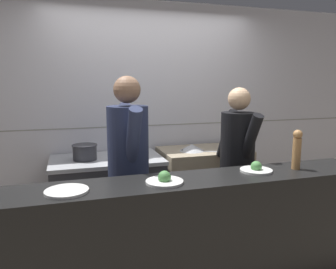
{
  "coord_description": "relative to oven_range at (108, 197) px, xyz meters",
  "views": [
    {
      "loc": [
        -0.98,
        -2.47,
        1.67
      ],
      "look_at": [
        -0.02,
        0.61,
        1.15
      ],
      "focal_mm": 35.0,
      "sensor_mm": 36.0,
      "label": 1
    }
  ],
  "objects": [
    {
      "name": "stock_pot",
      "position": [
        -0.22,
        -0.01,
        0.52
      ],
      "size": [
        0.26,
        0.26,
        0.16
      ],
      "color": "#2D2D33",
      "rests_on": "oven_range"
    },
    {
      "name": "plated_dish_appetiser",
      "position": [
        0.25,
        -1.34,
        0.56
      ],
      "size": [
        0.26,
        0.26,
        0.09
      ],
      "color": "white",
      "rests_on": "pass_counter"
    },
    {
      "name": "oven_range",
      "position": [
        0.0,
        0.0,
        0.0
      ],
      "size": [
        1.17,
        0.71,
        0.87
      ],
      "color": "#38383D",
      "rests_on": "ground_plane"
    },
    {
      "name": "pass_counter",
      "position": [
        0.52,
        -1.3,
        0.05
      ],
      "size": [
        2.86,
        0.45,
        0.97
      ],
      "color": "black",
      "rests_on": "ground_plane"
    },
    {
      "name": "chef_sous",
      "position": [
        1.18,
        -0.68,
        0.47
      ],
      "size": [
        0.35,
        0.71,
        1.62
      ],
      "rotation": [
        0.0,
        0.0,
        0.07
      ],
      "color": "black",
      "rests_on": "ground_plane"
    },
    {
      "name": "pepper_mill",
      "position": [
        1.37,
        -1.29,
        0.71
      ],
      "size": [
        0.07,
        0.07,
        0.32
      ],
      "color": "#AD7A47",
      "rests_on": "pass_counter"
    },
    {
      "name": "mixing_bowl_steel",
      "position": [
        0.96,
        -0.05,
        0.5
      ],
      "size": [
        0.29,
        0.29,
        0.08
      ],
      "color": "#B7BABF",
      "rests_on": "prep_counter"
    },
    {
      "name": "plated_dish_dessert",
      "position": [
        1.02,
        -1.27,
        0.56
      ],
      "size": [
        0.25,
        0.25,
        0.09
      ],
      "color": "white",
      "rests_on": "pass_counter"
    },
    {
      "name": "wall_back_tiled",
      "position": [
        0.6,
        0.4,
        0.86
      ],
      "size": [
        8.0,
        0.06,
        2.6
      ],
      "color": "silver",
      "rests_on": "ground_plane"
    },
    {
      "name": "chef_head_cook",
      "position": [
        0.1,
        -0.73,
        0.52
      ],
      "size": [
        0.36,
        0.75,
        1.72
      ],
      "rotation": [
        0.0,
        0.0,
        0.02
      ],
      "color": "black",
      "rests_on": "ground_plane"
    },
    {
      "name": "sauce_pot",
      "position": [
        0.3,
        -0.01,
        0.54
      ],
      "size": [
        0.26,
        0.26,
        0.21
      ],
      "color": "beige",
      "rests_on": "oven_range"
    },
    {
      "name": "prep_counter",
      "position": [
        1.12,
        -0.0,
        0.01
      ],
      "size": [
        1.0,
        0.65,
        0.9
      ],
      "color": "gray",
      "rests_on": "ground_plane"
    },
    {
      "name": "plated_dish_main",
      "position": [
        -0.41,
        -1.34,
        0.55
      ],
      "size": [
        0.28,
        0.28,
        0.02
      ],
      "color": "white",
      "rests_on": "pass_counter"
    },
    {
      "name": "chefs_knife",
      "position": [
        0.99,
        -0.1,
        0.47
      ],
      "size": [
        0.38,
        0.17,
        0.02
      ],
      "color": "#B7BABF",
      "rests_on": "prep_counter"
    }
  ]
}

